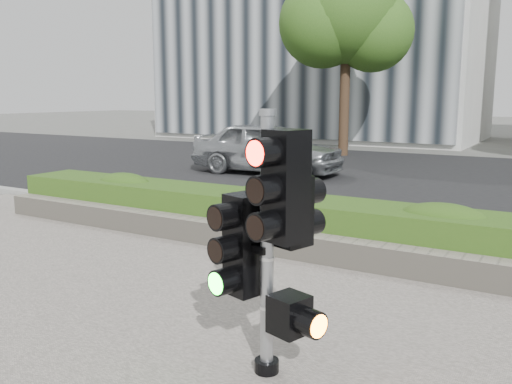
# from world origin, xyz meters

# --- Properties ---
(ground) EXTENTS (120.00, 120.00, 0.00)m
(ground) POSITION_xyz_m (0.00, 0.00, 0.00)
(ground) COLOR #51514C
(ground) RESTS_ON ground
(road) EXTENTS (60.00, 13.00, 0.02)m
(road) POSITION_xyz_m (0.00, 10.00, 0.01)
(road) COLOR black
(road) RESTS_ON ground
(curb) EXTENTS (60.00, 0.25, 0.12)m
(curb) POSITION_xyz_m (0.00, 3.15, 0.06)
(curb) COLOR gray
(curb) RESTS_ON ground
(stone_wall) EXTENTS (12.00, 0.32, 0.34)m
(stone_wall) POSITION_xyz_m (0.00, 1.90, 0.20)
(stone_wall) COLOR gray
(stone_wall) RESTS_ON sidewalk
(hedge) EXTENTS (12.00, 1.00, 0.68)m
(hedge) POSITION_xyz_m (0.00, 2.55, 0.37)
(hedge) COLOR #5B8328
(hedge) RESTS_ON sidewalk
(tree_left) EXTENTS (4.61, 4.03, 7.34)m
(tree_left) POSITION_xyz_m (-4.52, 14.56, 5.04)
(tree_left) COLOR black
(tree_left) RESTS_ON ground
(traffic_signal) EXTENTS (0.76, 0.63, 2.06)m
(traffic_signal) POSITION_xyz_m (0.93, -0.99, 1.17)
(traffic_signal) COLOR black
(traffic_signal) RESTS_ON sidewalk
(car_silver) EXTENTS (4.39, 1.90, 1.47)m
(car_silver) POSITION_xyz_m (-4.59, 8.85, 0.76)
(car_silver) COLOR #A2A6A9
(car_silver) RESTS_ON road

